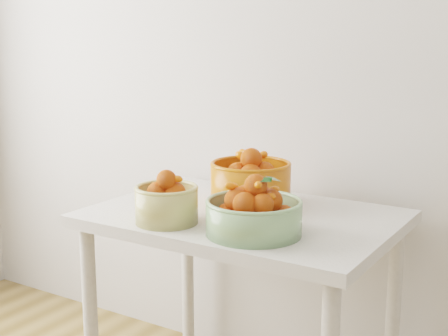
{
  "coord_description": "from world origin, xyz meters",
  "views": [
    {
      "loc": [
        0.8,
        -0.14,
        1.32
      ],
      "look_at": [
        -0.23,
        1.5,
        0.92
      ],
      "focal_mm": 50.0,
      "sensor_mm": 36.0,
      "label": 1
    }
  ],
  "objects": [
    {
      "name": "bowl_green",
      "position": [
        -0.07,
        1.41,
        0.81
      ],
      "size": [
        0.35,
        0.35,
        0.19
      ],
      "rotation": [
        0.0,
        0.0,
        -0.27
      ],
      "color": "#85AE77",
      "rests_on": "table"
    },
    {
      "name": "table",
      "position": [
        -0.22,
        1.6,
        0.65
      ],
      "size": [
        1.0,
        0.7,
        0.75
      ],
      "color": "silver",
      "rests_on": "ground"
    },
    {
      "name": "bowl_orange",
      "position": [
        -0.25,
        1.71,
        0.83
      ],
      "size": [
        0.3,
        0.3,
        0.2
      ],
      "rotation": [
        0.0,
        0.0,
        0.06
      ],
      "color": "#C6510F",
      "rests_on": "table"
    },
    {
      "name": "bowl_cream",
      "position": [
        -0.36,
        1.37,
        0.82
      ],
      "size": [
        0.26,
        0.26,
        0.17
      ],
      "rotation": [
        0.0,
        0.0,
        -0.39
      ],
      "color": "tan",
      "rests_on": "table"
    }
  ]
}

